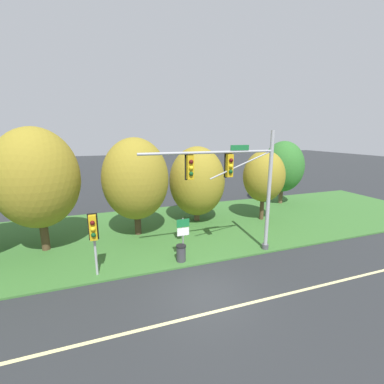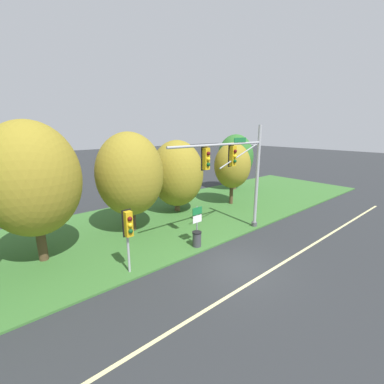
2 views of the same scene
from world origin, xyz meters
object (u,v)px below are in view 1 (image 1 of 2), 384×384
(tree_behind_signpost, at_px, (136,179))
(tree_tall_centre, at_px, (264,176))
(tree_left_of_mast, at_px, (37,179))
(pedestrian_signal_near_kerb, at_px, (93,232))
(tree_right_far, at_px, (283,167))
(trash_bin, at_px, (181,253))
(tree_mid_verge, at_px, (197,181))
(traffic_signal_mast, at_px, (238,179))
(route_sign_post, at_px, (183,232))

(tree_behind_signpost, distance_m, tree_tall_centre, 10.08)
(tree_left_of_mast, xyz_separation_m, tree_behind_signpost, (5.67, 0.67, -0.48))
(pedestrian_signal_near_kerb, bearing_deg, tree_behind_signpost, 61.38)
(tree_right_far, xyz_separation_m, trash_bin, (-13.14, -8.38, -3.25))
(trash_bin, bearing_deg, tree_left_of_mast, 150.74)
(tree_mid_verge, bearing_deg, traffic_signal_mast, -89.92)
(tree_right_far, bearing_deg, tree_mid_verge, -167.69)
(pedestrian_signal_near_kerb, height_order, trash_bin, pedestrian_signal_near_kerb)
(pedestrian_signal_near_kerb, distance_m, tree_mid_verge, 9.97)
(tree_left_of_mast, height_order, tree_right_far, tree_left_of_mast)
(route_sign_post, height_order, tree_mid_verge, tree_mid_verge)
(pedestrian_signal_near_kerb, relative_size, tree_right_far, 0.52)
(route_sign_post, xyz_separation_m, tree_behind_signpost, (-1.90, 4.61, 2.34))
(traffic_signal_mast, distance_m, trash_bin, 5.17)
(tree_right_far, bearing_deg, traffic_signal_mast, -138.95)
(tree_tall_centre, bearing_deg, pedestrian_signal_near_kerb, -159.46)
(tree_behind_signpost, bearing_deg, tree_mid_verge, 15.92)
(tree_mid_verge, xyz_separation_m, trash_bin, (-3.24, -6.22, -2.76))
(traffic_signal_mast, height_order, tree_behind_signpost, traffic_signal_mast)
(pedestrian_signal_near_kerb, bearing_deg, route_sign_post, 4.02)
(route_sign_post, distance_m, tree_behind_signpost, 5.50)
(tree_left_of_mast, xyz_separation_m, tree_mid_verge, (10.62, 2.08, -1.18))
(route_sign_post, xyz_separation_m, tree_right_far, (12.96, 8.18, 2.13))
(trash_bin, bearing_deg, tree_tall_centre, 29.12)
(tree_behind_signpost, height_order, tree_mid_verge, tree_behind_signpost)
(traffic_signal_mast, xyz_separation_m, trash_bin, (-3.25, 0.24, -4.01))
(pedestrian_signal_near_kerb, relative_size, tree_mid_verge, 0.54)
(tree_behind_signpost, bearing_deg, traffic_signal_mast, -45.45)
(tree_left_of_mast, distance_m, tree_right_far, 20.97)
(pedestrian_signal_near_kerb, relative_size, tree_left_of_mast, 0.44)
(pedestrian_signal_near_kerb, relative_size, tree_behind_signpost, 0.48)
(tree_left_of_mast, height_order, trash_bin, tree_left_of_mast)
(tree_left_of_mast, height_order, tree_tall_centre, tree_left_of_mast)
(tree_behind_signpost, xyz_separation_m, trash_bin, (1.71, -4.80, -3.45))
(pedestrian_signal_near_kerb, distance_m, tree_tall_centre, 13.69)
(pedestrian_signal_near_kerb, height_order, tree_right_far, tree_right_far)
(route_sign_post, height_order, trash_bin, route_sign_post)
(route_sign_post, distance_m, tree_mid_verge, 6.95)
(route_sign_post, bearing_deg, tree_right_far, 32.26)
(tree_mid_verge, height_order, trash_bin, tree_mid_verge)
(tree_tall_centre, height_order, trash_bin, tree_tall_centre)
(route_sign_post, distance_m, trash_bin, 1.15)
(tree_mid_verge, bearing_deg, pedestrian_signal_near_kerb, -140.32)
(tree_behind_signpost, bearing_deg, trash_bin, -70.38)
(pedestrian_signal_near_kerb, xyz_separation_m, tree_right_far, (17.54, 8.50, 1.36))
(tree_tall_centre, bearing_deg, trash_bin, -150.88)
(tree_tall_centre, bearing_deg, route_sign_post, -151.39)
(route_sign_post, bearing_deg, tree_mid_verge, 63.08)
(tree_tall_centre, bearing_deg, tree_mid_verge, 163.08)
(route_sign_post, xyz_separation_m, trash_bin, (-0.18, -0.20, -1.12))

